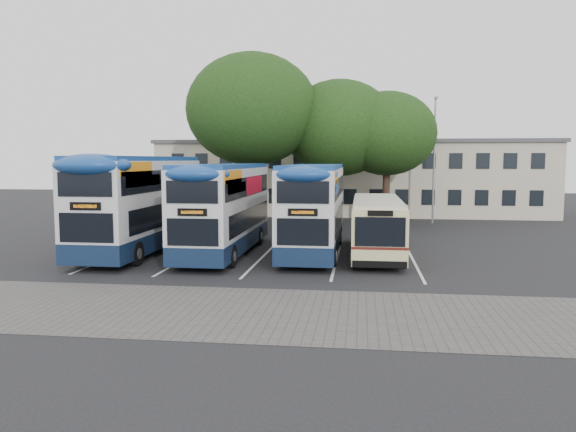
% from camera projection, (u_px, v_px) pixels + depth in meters
% --- Properties ---
extents(ground, '(120.00, 120.00, 0.00)m').
position_uv_depth(ground, '(338.00, 279.00, 21.62)').
color(ground, black).
rests_on(ground, ground).
extents(paving_strip, '(40.00, 6.00, 0.01)m').
position_uv_depth(paving_strip, '(265.00, 312.00, 16.95)').
color(paving_strip, '#595654').
rests_on(paving_strip, ground).
extents(bay_lines, '(14.12, 11.00, 0.01)m').
position_uv_depth(bay_lines, '(264.00, 255.00, 27.04)').
color(bay_lines, silver).
rests_on(bay_lines, ground).
extents(depot_building, '(32.40, 8.40, 6.20)m').
position_uv_depth(depot_building, '(351.00, 177.00, 47.93)').
color(depot_building, beige).
rests_on(depot_building, ground).
extents(lamp_post, '(0.25, 1.05, 9.06)m').
position_uv_depth(lamp_post, '(434.00, 153.00, 40.04)').
color(lamp_post, gray).
rests_on(lamp_post, ground).
extents(tree_left, '(8.90, 8.90, 11.76)m').
position_uv_depth(tree_left, '(252.00, 110.00, 37.86)').
color(tree_left, black).
rests_on(tree_left, ground).
extents(tree_mid, '(7.87, 7.87, 10.14)m').
position_uv_depth(tree_mid, '(339.00, 128.00, 39.07)').
color(tree_mid, black).
rests_on(tree_mid, ground).
extents(tree_right, '(6.77, 6.77, 9.26)m').
position_uv_depth(tree_right, '(387.00, 134.00, 38.43)').
color(tree_right, black).
rests_on(tree_right, ground).
extents(bus_dd_left, '(2.77, 11.41, 4.76)m').
position_uv_depth(bus_dd_left, '(141.00, 199.00, 27.97)').
color(bus_dd_left, '#10203D').
rests_on(bus_dd_left, ground).
extents(bus_dd_mid, '(2.55, 10.51, 4.38)m').
position_uv_depth(bus_dd_mid, '(225.00, 205.00, 27.30)').
color(bus_dd_mid, '#10203D').
rests_on(bus_dd_mid, ground).
extents(bus_dd_right, '(2.53, 10.45, 4.36)m').
position_uv_depth(bus_dd_right, '(314.00, 205.00, 27.42)').
color(bus_dd_right, '#10203D').
rests_on(bus_dd_right, ground).
extents(bus_single, '(2.33, 9.16, 2.73)m').
position_uv_depth(bus_single, '(377.00, 223.00, 26.98)').
color(bus_single, beige).
rests_on(bus_single, ground).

